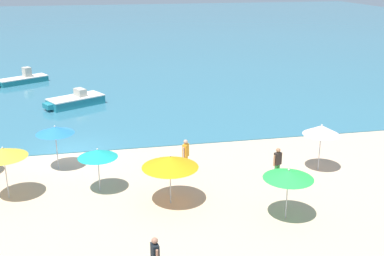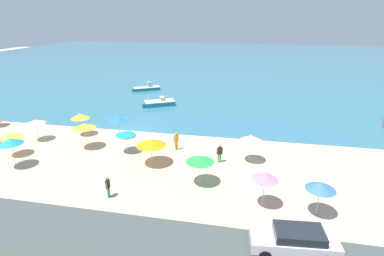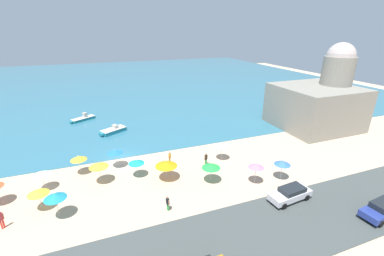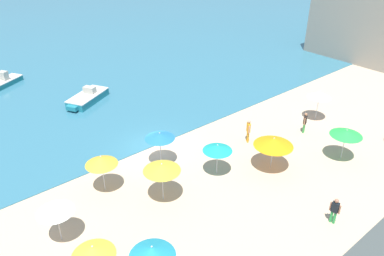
# 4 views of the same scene
# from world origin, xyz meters

# --- Properties ---
(ground_plane) EXTENTS (160.00, 160.00, 0.00)m
(ground_plane) POSITION_xyz_m (0.00, 0.00, 0.00)
(ground_plane) COLOR #CDAD8C
(beach_umbrella_0) EXTENTS (1.94, 1.94, 2.36)m
(beach_umbrella_0) POSITION_xyz_m (-0.69, -2.04, 2.11)
(beach_umbrella_0) COLOR #B2B2B7
(beach_umbrella_0) RESTS_ON ground_plane
(beach_umbrella_3) EXTENTS (1.91, 1.91, 2.26)m
(beach_umbrella_3) POSITION_xyz_m (-8.27, -7.82, 1.94)
(beach_umbrella_3) COLOR #B2B2B7
(beach_umbrella_3) RESTS_ON ground_plane
(beach_umbrella_5) EXTENTS (2.09, 2.09, 2.24)m
(beach_umbrella_5) POSITION_xyz_m (8.96, -9.36, 1.99)
(beach_umbrella_5) COLOR #B2B2B7
(beach_umbrella_5) RESTS_ON ground_plane
(beach_umbrella_6) EXTENTS (1.88, 1.88, 2.43)m
(beach_umbrella_6) POSITION_xyz_m (-4.87, -2.16, 2.10)
(beach_umbrella_6) COLOR #B2B2B7
(beach_umbrella_6) RESTS_ON ground_plane
(beach_umbrella_7) EXTENTS (2.11, 2.11, 2.50)m
(beach_umbrella_7) POSITION_xyz_m (-2.71, -5.07, 2.22)
(beach_umbrella_7) COLOR #B2B2B7
(beach_umbrella_7) RESTS_ON ground_plane
(beach_umbrella_8) EXTENTS (2.50, 2.50, 2.30)m
(beach_umbrella_8) POSITION_xyz_m (4.45, -7.05, 1.98)
(beach_umbrella_8) COLOR #B2B2B7
(beach_umbrella_8) RESTS_ON ground_plane
(beach_umbrella_9) EXTENTS (1.83, 1.83, 2.24)m
(beach_umbrella_9) POSITION_xyz_m (-8.48, -4.29, 1.98)
(beach_umbrella_9) COLOR #B2B2B7
(beach_umbrella_9) RESTS_ON ground_plane
(beach_umbrella_10) EXTENTS (1.85, 1.85, 2.15)m
(beach_umbrella_10) POSITION_xyz_m (1.38, -5.21, 1.89)
(beach_umbrella_10) COLOR #B2B2B7
(beach_umbrella_10) RESTS_ON ground_plane
(beach_umbrella_13) EXTENTS (1.96, 1.96, 2.66)m
(beach_umbrella_13) POSITION_xyz_m (-6.57, -9.75, 2.33)
(beach_umbrella_13) COLOR #B2B2B7
(beach_umbrella_13) RESTS_ON ground_plane
(beach_umbrella_14) EXTENTS (1.88, 1.88, 2.50)m
(beach_umbrella_14) POSITION_xyz_m (12.54, -4.96, 2.19)
(beach_umbrella_14) COLOR #B2B2B7
(beach_umbrella_14) RESTS_ON ground_plane
(bather_0) EXTENTS (0.52, 0.35, 1.64)m
(bather_0) POSITION_xyz_m (10.02, -5.60, 0.92)
(bather_0) COLOR green
(bather_0) RESTS_ON ground_plane
(bather_1) EXTENTS (0.28, 0.56, 1.58)m
(bather_1) POSITION_xyz_m (3.07, -12.37, 0.88)
(bather_1) COLOR green
(bather_1) RESTS_ON ground_plane
(bather_3) EXTENTS (0.39, 0.47, 1.76)m
(bather_3) POSITION_xyz_m (5.76, -3.81, 0.99)
(bather_3) COLOR orange
(bather_3) RESTS_ON ground_plane
(skiff_nearshore) EXTENTS (4.58, 3.32, 1.39)m
(skiff_nearshore) POSITION_xyz_m (-4.86, 18.26, 0.40)
(skiff_nearshore) COLOR teal
(skiff_nearshore) RESTS_ON sea
(skiff_offshore) EXTENTS (4.58, 3.53, 1.24)m
(skiff_offshore) POSITION_xyz_m (-0.07, 9.82, 0.44)
(skiff_offshore) COLOR teal
(skiff_offshore) RESTS_ON sea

